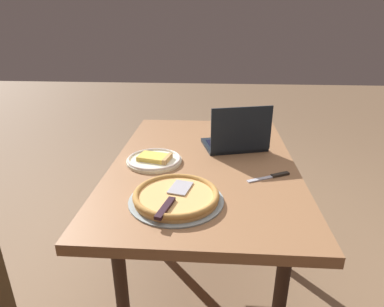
% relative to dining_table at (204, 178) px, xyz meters
% --- Properties ---
extents(ground_plane, '(12.00, 12.00, 0.00)m').
position_rel_dining_table_xyz_m(ground_plane, '(0.00, 0.00, -0.66)').
color(ground_plane, '#826447').
extents(dining_table, '(1.28, 0.83, 0.75)m').
position_rel_dining_table_xyz_m(dining_table, '(0.00, 0.00, 0.00)').
color(dining_table, '#936440').
rests_on(dining_table, ground_plane).
extents(laptop, '(0.29, 0.34, 0.23)m').
position_rel_dining_table_xyz_m(laptop, '(0.16, -0.16, 0.14)').
color(laptop, black).
rests_on(laptop, dining_table).
extents(pizza_plate, '(0.25, 0.25, 0.04)m').
position_rel_dining_table_xyz_m(pizza_plate, '(-0.03, 0.23, 0.10)').
color(pizza_plate, white).
rests_on(pizza_plate, dining_table).
extents(pizza_tray, '(0.35, 0.35, 0.04)m').
position_rel_dining_table_xyz_m(pizza_tray, '(-0.37, 0.09, 0.11)').
color(pizza_tray, '#95A4A7').
rests_on(pizza_tray, dining_table).
extents(table_knife, '(0.10, 0.19, 0.01)m').
position_rel_dining_table_xyz_m(table_knife, '(-0.15, -0.29, 0.09)').
color(table_knife, '#B8B9C6').
rests_on(table_knife, dining_table).
extents(drink_cup, '(0.07, 0.07, 0.11)m').
position_rel_dining_table_xyz_m(drink_cup, '(0.48, -0.12, 0.14)').
color(drink_cup, blue).
rests_on(drink_cup, dining_table).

